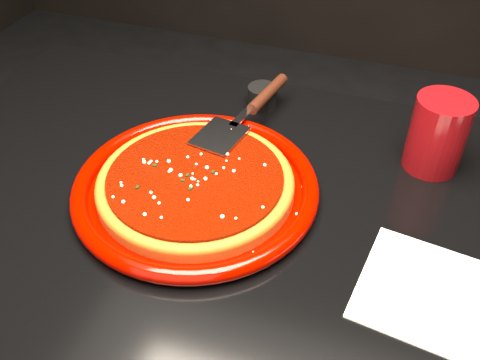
{
  "coord_description": "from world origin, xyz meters",
  "views": [
    {
      "loc": [
        0.15,
        -0.51,
        1.29
      ],
      "look_at": [
        -0.05,
        0.07,
        0.77
      ],
      "focal_mm": 40.0,
      "sensor_mm": 36.0,
      "label": 1
    }
  ],
  "objects_px": {
    "pizza_server": "(247,112)",
    "cup": "(438,134)",
    "plate": "(196,187)",
    "ramekin": "(262,97)"
  },
  "relations": [
    {
      "from": "pizza_server",
      "to": "cup",
      "type": "xyz_separation_m",
      "value": [
        0.31,
        0.01,
        0.02
      ]
    },
    {
      "from": "plate",
      "to": "pizza_server",
      "type": "height_order",
      "value": "pizza_server"
    },
    {
      "from": "pizza_server",
      "to": "cup",
      "type": "bearing_deg",
      "value": 13.12
    },
    {
      "from": "plate",
      "to": "pizza_server",
      "type": "distance_m",
      "value": 0.18
    },
    {
      "from": "pizza_server",
      "to": "ramekin",
      "type": "height_order",
      "value": "pizza_server"
    },
    {
      "from": "cup",
      "to": "ramekin",
      "type": "distance_m",
      "value": 0.32
    },
    {
      "from": "pizza_server",
      "to": "ramekin",
      "type": "distance_m",
      "value": 0.1
    },
    {
      "from": "plate",
      "to": "pizza_server",
      "type": "bearing_deg",
      "value": 82.62
    },
    {
      "from": "ramekin",
      "to": "plate",
      "type": "bearing_deg",
      "value": -94.67
    },
    {
      "from": "cup",
      "to": "plate",
      "type": "bearing_deg",
      "value": -150.26
    }
  ]
}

